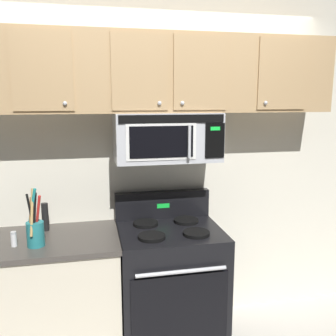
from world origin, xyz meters
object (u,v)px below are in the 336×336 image
Objects in this scene: pepper_mill at (45,217)px; stove_range at (170,284)px; salt_shaker at (14,239)px; utensil_crock_teal at (35,229)px; over_range_microwave at (167,137)px.

stove_range is at bearing -11.00° from pepper_mill.
salt_shaker is at bearing -122.99° from pepper_mill.
salt_shaker is at bearing -175.15° from stove_range.
utensil_crock_teal is 0.29m from pepper_mill.
pepper_mill is (-0.89, 0.06, -0.57)m from over_range_microwave.
utensil_crock_teal is at bearing -166.03° from over_range_microwave.
utensil_crock_teal reaches higher than salt_shaker.
over_range_microwave is at bearing 90.14° from stove_range.
utensil_crock_teal is 0.15m from salt_shaker.
utensil_crock_teal is 3.94× the size of salt_shaker.
salt_shaker is at bearing -168.99° from over_range_microwave.
over_range_microwave reaches higher than stove_range.
utensil_crock_teal is 1.91× the size of pepper_mill.
over_range_microwave is 7.64× the size of salt_shaker.
pepper_mill is (-0.89, 0.17, 0.53)m from stove_range.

